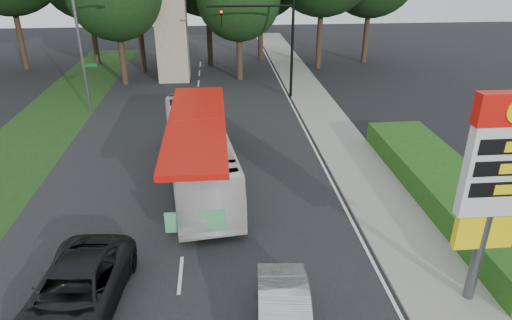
{
  "coord_description": "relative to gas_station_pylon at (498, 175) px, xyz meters",
  "views": [
    {
      "loc": [
        1.47,
        -8.69,
        10.19
      ],
      "look_at": [
        3.0,
        8.42,
        2.2
      ],
      "focal_mm": 32.0,
      "sensor_mm": 36.0,
      "label": 1
    }
  ],
  "objects": [
    {
      "name": "road_surface",
      "position": [
        -9.2,
        10.01,
        -4.44
      ],
      "size": [
        14.0,
        80.0,
        0.02
      ],
      "primitive_type": "cube",
      "color": "black",
      "rests_on": "ground"
    },
    {
      "name": "sidewalk_right",
      "position": [
        -0.7,
        10.01,
        -4.39
      ],
      "size": [
        3.0,
        80.0,
        0.12
      ],
      "primitive_type": "cube",
      "color": "gray",
      "rests_on": "ground"
    },
    {
      "name": "grass_verge_left",
      "position": [
        -18.7,
        16.01,
        -4.44
      ],
      "size": [
        5.0,
        50.0,
        0.02
      ],
      "primitive_type": "cube",
      "color": "#193814",
      "rests_on": "ground"
    },
    {
      "name": "hedge",
      "position": [
        2.3,
        6.01,
        -3.85
      ],
      "size": [
        3.0,
        14.0,
        1.2
      ],
      "primitive_type": "cube",
      "color": "#1E4913",
      "rests_on": "ground"
    },
    {
      "name": "gas_station_pylon",
      "position": [
        0.0,
        0.0,
        0.0
      ],
      "size": [
        2.1,
        0.45,
        6.85
      ],
      "color": "#59595E",
      "rests_on": "ground"
    },
    {
      "name": "traffic_signal_mast",
      "position": [
        -3.52,
        22.0,
        0.22
      ],
      "size": [
        6.1,
        0.35,
        7.2
      ],
      "color": "black",
      "rests_on": "ground"
    },
    {
      "name": "streetlight_signs",
      "position": [
        -16.19,
        20.01,
        -0.01
      ],
      "size": [
        2.75,
        0.98,
        8.0
      ],
      "color": "#59595E",
      "rests_on": "ground"
    },
    {
      "name": "monument",
      "position": [
        -11.2,
        28.01,
        0.66
      ],
      "size": [
        3.0,
        3.0,
        10.05
      ],
      "color": "gray",
      "rests_on": "ground"
    },
    {
      "name": "transit_bus",
      "position": [
        -8.7,
        9.03,
        -2.92
      ],
      "size": [
        3.87,
        11.21,
        3.06
      ],
      "primitive_type": "imported",
      "rotation": [
        0.0,
        0.0,
        0.12
      ],
      "color": "white",
      "rests_on": "ground"
    },
    {
      "name": "sedan_silver",
      "position": [
        -6.06,
        -0.98,
        -3.75
      ],
      "size": [
        1.8,
        4.35,
        1.4
      ],
      "primitive_type": "imported",
      "rotation": [
        0.0,
        0.0,
        -0.08
      ],
      "color": "#B4B6BD",
      "rests_on": "ground"
    },
    {
      "name": "suv_charcoal",
      "position": [
        -12.19,
        0.54,
        -3.68
      ],
      "size": [
        3.04,
        5.72,
        1.53
      ],
      "primitive_type": "imported",
      "rotation": [
        0.0,
        0.0,
        -0.09
      ],
      "color": "black",
      "rests_on": "ground"
    }
  ]
}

